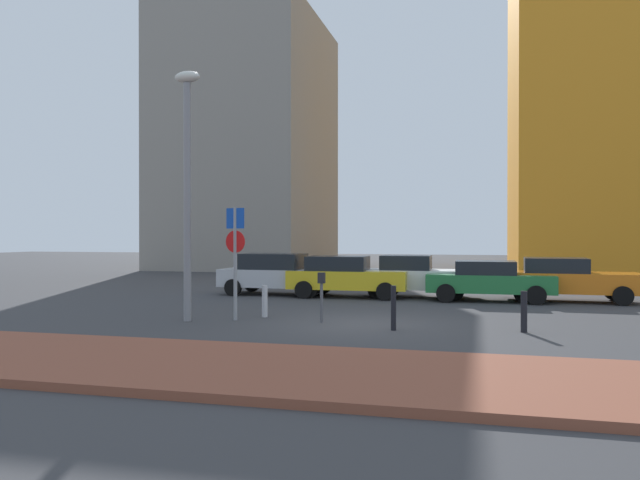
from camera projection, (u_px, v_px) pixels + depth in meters
ground_plane at (362, 324)px, 15.68m from camera, size 120.00×120.00×0.00m
sidewalk_brick at (296, 371)px, 9.96m from camera, size 40.00×3.85×0.14m
parked_car_silver at (277, 273)px, 23.59m from camera, size 4.51×2.20×1.59m
parked_car_yellow at (346, 276)px, 22.61m from camera, size 4.39×1.95×1.52m
parked_car_white at (415, 276)px, 22.62m from camera, size 4.09×1.93×1.55m
parked_car_green at (489, 280)px, 21.27m from camera, size 4.29×1.99×1.40m
parked_car_orange at (566, 279)px, 21.16m from camera, size 4.59×2.16×1.50m
parking_sign_post at (235, 249)px, 16.45m from camera, size 0.59×0.15×3.05m
parking_meter at (322, 290)px, 16.00m from camera, size 0.18×0.14×1.31m
street_lamp at (187, 173)px, 16.27m from camera, size 0.70×0.36×6.65m
traffic_bollard_near at (524, 312)px, 14.37m from camera, size 0.15×0.15×0.97m
traffic_bollard_mid at (265, 301)px, 17.08m from camera, size 0.16×0.16×0.89m
traffic_bollard_far at (393, 308)px, 14.68m from camera, size 0.13×0.13×1.07m
building_colorful_midrise at (639, 88)px, 40.48m from camera, size 16.10×14.27×24.19m
building_under_construction at (249, 145)px, 44.41m from camera, size 10.28×12.80×17.81m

